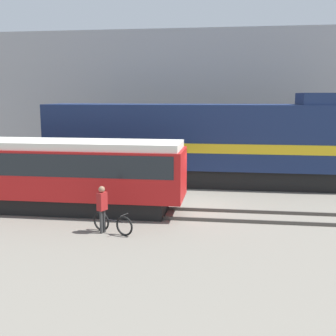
{
  "coord_description": "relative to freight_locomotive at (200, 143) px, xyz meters",
  "views": [
    {
      "loc": [
        1.93,
        -18.28,
        4.89
      ],
      "look_at": [
        -0.55,
        -0.56,
        1.8
      ],
      "focal_mm": 45.0,
      "sensor_mm": 36.0,
      "label": 1
    }
  ],
  "objects": [
    {
      "name": "streetcar",
      "position": [
        -6.58,
        -6.29,
        -0.61
      ],
      "size": [
        12.7,
        2.54,
        3.03
      ],
      "color": "black",
      "rests_on": "ground"
    },
    {
      "name": "track_far",
      "position": [
        -0.47,
        0.0,
        -2.27
      ],
      "size": [
        60.0,
        1.51,
        0.14
      ],
      "color": "#47423D",
      "rests_on": "ground"
    },
    {
      "name": "bicycle",
      "position": [
        -2.52,
        -8.92,
        -1.98
      ],
      "size": [
        1.65,
        0.8,
        0.78
      ],
      "color": "black",
      "rests_on": "ground"
    },
    {
      "name": "person",
      "position": [
        -2.89,
        -8.91,
        -1.29
      ],
      "size": [
        0.35,
        0.42,
        1.72
      ],
      "color": "#333333",
      "rests_on": "ground"
    },
    {
      "name": "freight_locomotive",
      "position": [
        0.0,
        0.0,
        0.0
      ],
      "size": [
        16.64,
        3.04,
        5.02
      ],
      "color": "black",
      "rests_on": "ground"
    },
    {
      "name": "ground_plane",
      "position": [
        -0.47,
        -4.73,
        -2.34
      ],
      "size": [
        120.0,
        120.0,
        0.0
      ],
      "primitive_type": "plane",
      "color": "slate"
    },
    {
      "name": "building_backdrop",
      "position": [
        -0.47,
        9.17,
        2.34
      ],
      "size": [
        48.85,
        6.0,
        9.35
      ],
      "color": "#99999E",
      "rests_on": "ground"
    },
    {
      "name": "track_near",
      "position": [
        -0.47,
        -6.29,
        -2.27
      ],
      "size": [
        60.0,
        1.51,
        0.14
      ],
      "color": "#47423D",
      "rests_on": "ground"
    }
  ]
}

